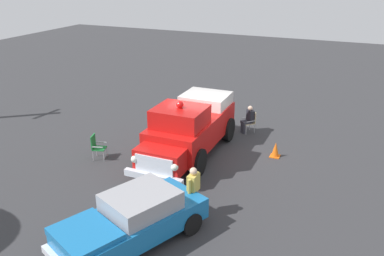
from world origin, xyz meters
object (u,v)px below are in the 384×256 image
(vintage_fire_truck, at_px, (190,127))
(lawn_chair_near_truck, at_px, (251,120))
(lawn_chair_spare, at_px, (96,145))
(spectator_seated, at_px, (248,118))
(lawn_chair_by_car, at_px, (182,114))
(classic_hot_rod, at_px, (132,220))
(traffic_cone, at_px, (275,150))
(spectator_standing, at_px, (193,188))

(vintage_fire_truck, distance_m, lawn_chair_near_truck, 3.78)
(lawn_chair_spare, height_order, spectator_seated, spectator_seated)
(spectator_seated, bearing_deg, lawn_chair_spare, 136.85)
(lawn_chair_by_car, bearing_deg, classic_hot_rod, -164.22)
(traffic_cone, bearing_deg, lawn_chair_by_car, 71.85)
(traffic_cone, bearing_deg, vintage_fire_truck, 109.27)
(lawn_chair_spare, bearing_deg, spectator_standing, -112.56)
(spectator_standing, height_order, traffic_cone, spectator_standing)
(lawn_chair_by_car, distance_m, spectator_standing, 7.68)
(vintage_fire_truck, xyz_separation_m, traffic_cone, (1.16, -3.32, -0.89))
(vintage_fire_truck, distance_m, traffic_cone, 3.63)
(lawn_chair_near_truck, distance_m, lawn_chair_spare, 7.18)
(lawn_chair_spare, xyz_separation_m, spectator_standing, (-2.15, -5.17, 0.37))
(lawn_chair_by_car, distance_m, lawn_chair_spare, 4.95)
(vintage_fire_truck, xyz_separation_m, lawn_chair_by_car, (2.78, 1.63, -0.61))
(lawn_chair_near_truck, height_order, spectator_seated, spectator_seated)
(lawn_chair_spare, distance_m, spectator_seated, 7.05)
(vintage_fire_truck, relative_size, lawn_chair_near_truck, 5.84)
(lawn_chair_by_car, height_order, traffic_cone, lawn_chair_by_car)
(lawn_chair_near_truck, xyz_separation_m, lawn_chair_by_car, (-0.57, 3.27, 0.00))
(vintage_fire_truck, bearing_deg, lawn_chair_near_truck, -26.01)
(spectator_seated, xyz_separation_m, traffic_cone, (-2.10, -1.77, -0.39))
(classic_hot_rod, relative_size, lawn_chair_spare, 4.64)
(lawn_chair_near_truck, xyz_separation_m, spectator_standing, (-7.39, -0.25, 0.37))
(vintage_fire_truck, height_order, traffic_cone, vintage_fire_truck)
(lawn_chair_by_car, bearing_deg, lawn_chair_spare, 160.53)
(lawn_chair_by_car, height_order, lawn_chair_spare, same)
(lawn_chair_spare, bearing_deg, spectator_seated, -43.15)
(classic_hot_rod, relative_size, lawn_chair_by_car, 4.64)
(classic_hot_rod, height_order, spectator_seated, classic_hot_rod)
(lawn_chair_near_truck, height_order, lawn_chair_spare, same)
(traffic_cone, bearing_deg, lawn_chair_spare, 114.78)
(spectator_seated, bearing_deg, lawn_chair_by_car, 98.60)
(lawn_chair_near_truck, relative_size, lawn_chair_by_car, 1.00)
(classic_hot_rod, xyz_separation_m, traffic_cone, (7.10, -2.48, -0.44))
(spectator_standing, bearing_deg, lawn_chair_near_truck, 1.97)
(spectator_seated, bearing_deg, traffic_cone, -139.86)
(lawn_chair_spare, relative_size, spectator_seated, 0.79)
(vintage_fire_truck, relative_size, spectator_standing, 3.56)
(spectator_standing, xyz_separation_m, traffic_cone, (5.19, -1.43, -0.66))
(vintage_fire_truck, relative_size, traffic_cone, 9.38)
(vintage_fire_truck, height_order, lawn_chair_near_truck, vintage_fire_truck)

